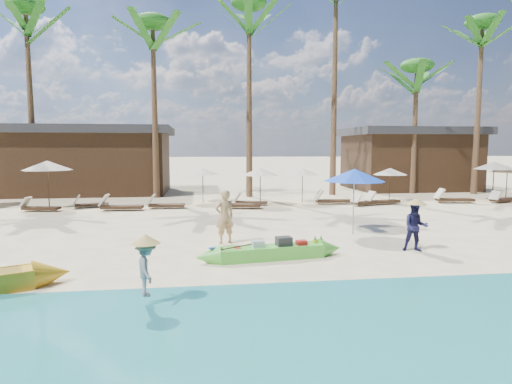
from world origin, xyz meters
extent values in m
plane|color=#FEE7BB|center=(0.00, 0.00, 0.00)|extent=(240.00, 240.00, 0.00)
cube|color=tan|center=(0.00, -5.00, 0.00)|extent=(240.00, 4.50, 0.01)
cube|color=#53C93D|center=(1.07, -0.44, 0.17)|extent=(2.89, 0.98, 0.34)
cube|color=white|center=(1.07, -0.44, 0.19)|extent=(2.48, 0.76, 0.15)
cube|color=#262628|center=(1.42, -0.39, 0.42)|extent=(0.44, 0.37, 0.31)
cube|color=silver|center=(0.71, -0.44, 0.39)|extent=(0.35, 0.31, 0.25)
cube|color=#AA1716|center=(1.92, -0.36, 0.36)|extent=(0.30, 0.26, 0.20)
cylinder|color=#AA1716|center=(0.18, -0.52, 0.30)|extent=(0.20, 0.20, 0.08)
cylinder|color=#262628|center=(-0.03, -0.64, 0.30)|extent=(0.18, 0.18, 0.07)
sphere|color=tan|center=(-0.30, -0.63, 0.34)|extent=(0.16, 0.16, 0.16)
cylinder|color=gold|center=(2.34, -0.18, 0.34)|extent=(0.13, 0.13, 0.16)
cylinder|color=gold|center=(2.52, -0.16, 0.34)|extent=(0.13, 0.13, 0.16)
imported|color=tan|center=(-0.05, 1.60, 0.83)|extent=(0.71, 0.58, 1.67)
imported|color=#15153B|center=(5.29, -0.15, 0.71)|extent=(0.83, 0.73, 1.43)
imported|color=gray|center=(-1.81, -3.43, 0.71)|extent=(0.55, 0.76, 1.06)
cylinder|color=#99999E|center=(4.40, 2.44, 1.09)|extent=(0.05, 0.05, 2.18)
cone|color=blue|center=(4.40, 2.44, 2.03)|extent=(2.08, 2.08, 0.43)
cube|color=#332215|center=(-8.14, 9.35, 0.15)|extent=(1.71, 0.80, 0.12)
cube|color=beige|center=(-8.86, 9.47, 0.44)|extent=(0.45, 0.59, 0.48)
cylinder|color=#332215|center=(-7.99, 9.99, 1.13)|extent=(0.06, 0.06, 2.27)
cone|color=beige|center=(-7.99, 9.99, 2.11)|extent=(2.27, 2.27, 0.45)
cube|color=#332215|center=(-6.13, 10.42, 0.14)|extent=(1.65, 0.85, 0.11)
cube|color=beige|center=(-6.81, 10.26, 0.42)|extent=(0.46, 0.58, 0.46)
cube|color=#332215|center=(-4.45, 9.14, 0.17)|extent=(1.93, 0.73, 0.13)
cube|color=beige|center=(-5.28, 9.20, 0.50)|extent=(0.46, 0.64, 0.55)
cylinder|color=#332215|center=(-0.65, 11.61, 0.91)|extent=(0.05, 0.05, 1.82)
cone|color=beige|center=(-0.65, 11.61, 1.69)|extent=(1.82, 1.82, 0.36)
cube|color=#332215|center=(-2.41, 9.57, 0.15)|extent=(1.74, 0.67, 0.12)
cube|color=beige|center=(-3.16, 9.62, 0.45)|extent=(0.42, 0.58, 0.50)
cylinder|color=#332215|center=(2.24, 9.92, 0.94)|extent=(0.05, 0.05, 1.88)
cone|color=beige|center=(2.24, 9.92, 1.75)|extent=(1.88, 1.88, 0.38)
cube|color=#332215|center=(1.18, 9.05, 0.17)|extent=(1.97, 1.02, 0.13)
cube|color=beige|center=(0.38, 9.24, 0.50)|extent=(0.55, 0.69, 0.55)
cube|color=#332215|center=(1.82, 10.15, 0.14)|extent=(1.70, 0.93, 0.11)
cube|color=beige|center=(1.13, 10.34, 0.43)|extent=(0.49, 0.60, 0.47)
cylinder|color=#332215|center=(4.63, 10.75, 0.91)|extent=(0.05, 0.05, 1.82)
cone|color=beige|center=(4.63, 10.75, 1.69)|extent=(1.82, 1.82, 0.36)
cube|color=#332215|center=(6.17, 10.05, 0.16)|extent=(1.89, 0.71, 0.13)
cube|color=beige|center=(5.35, 10.10, 0.49)|extent=(0.45, 0.63, 0.54)
cube|color=#332215|center=(7.71, 9.32, 0.15)|extent=(1.73, 1.06, 0.12)
cube|color=beige|center=(7.02, 9.07, 0.44)|extent=(0.53, 0.63, 0.48)
cylinder|color=#332215|center=(9.35, 10.36, 0.90)|extent=(0.04, 0.04, 1.80)
cone|color=beige|center=(9.35, 10.36, 1.67)|extent=(1.80, 1.80, 0.36)
cube|color=#332215|center=(8.64, 9.55, 0.16)|extent=(1.85, 0.89, 0.13)
cube|color=beige|center=(7.87, 9.41, 0.47)|extent=(0.50, 0.64, 0.52)
cylinder|color=#332215|center=(15.17, 10.01, 1.06)|extent=(0.05, 0.05, 2.13)
cone|color=beige|center=(15.17, 10.01, 1.98)|extent=(2.13, 2.13, 0.43)
cube|color=#332215|center=(12.73, 9.67, 0.17)|extent=(1.97, 0.87, 0.13)
cube|color=beige|center=(11.90, 9.78, 0.50)|extent=(0.51, 0.67, 0.56)
cube|color=#332215|center=(15.43, 9.48, 0.14)|extent=(1.71, 1.05, 0.11)
cube|color=beige|center=(14.75, 9.24, 0.43)|extent=(0.52, 0.62, 0.48)
cylinder|color=#332215|center=(16.28, 10.40, 0.95)|extent=(0.05, 0.05, 1.90)
cone|color=beige|center=(16.28, 10.40, 1.76)|extent=(1.90, 1.90, 0.38)
cone|color=brown|center=(-10.45, 15.08, 5.45)|extent=(0.40, 0.40, 10.89)
ellipsoid|color=#235B16|center=(-10.45, 15.08, 10.89)|extent=(2.08, 2.08, 0.88)
cone|color=brown|center=(-3.36, 14.27, 5.04)|extent=(0.40, 0.40, 10.08)
ellipsoid|color=#235B16|center=(-3.36, 14.27, 10.08)|extent=(2.08, 2.08, 0.88)
cone|color=brown|center=(2.15, 14.01, 5.63)|extent=(0.40, 0.40, 11.26)
ellipsoid|color=#235B16|center=(2.15, 14.01, 11.26)|extent=(2.08, 2.08, 0.88)
cone|color=brown|center=(7.45, 14.38, 6.58)|extent=(0.40, 0.40, 13.16)
cone|color=brown|center=(12.84, 14.52, 4.04)|extent=(0.40, 0.40, 8.07)
ellipsoid|color=#235B16|center=(12.84, 14.52, 8.07)|extent=(2.08, 2.08, 0.88)
cone|color=brown|center=(16.57, 13.68, 5.32)|extent=(0.40, 0.40, 10.64)
ellipsoid|color=#235B16|center=(16.57, 13.68, 10.64)|extent=(2.08, 2.08, 0.88)
cube|color=#332215|center=(-8.00, 17.50, 1.90)|extent=(10.00, 6.00, 3.80)
cube|color=#2D2D33|center=(-8.00, 17.50, 4.05)|extent=(10.80, 6.60, 0.50)
cube|color=#332215|center=(14.00, 17.50, 1.90)|extent=(8.00, 6.00, 3.80)
cube|color=#2D2D33|center=(14.00, 17.50, 4.05)|extent=(8.80, 6.60, 0.50)
camera|label=1|loc=(-0.78, -11.46, 2.97)|focal=30.00mm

